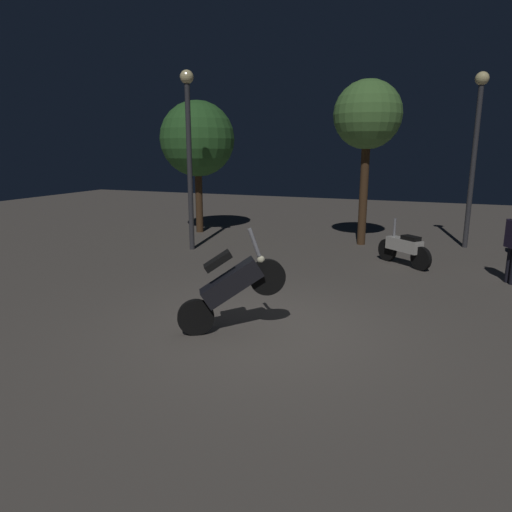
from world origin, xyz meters
name	(u,v)px	position (x,y,z in m)	size (l,w,h in m)	color
ground_plane	(269,330)	(0.00, 0.00, 0.00)	(40.00, 40.00, 0.00)	#605951
motorcycle_black_foreground	(231,286)	(-0.49, -0.32, 0.74)	(1.47, 0.94, 1.63)	black
motorcycle_white_parked_left	(404,248)	(1.62, 5.09, 0.44)	(1.33, 1.15, 1.11)	black
streetlamp_near	(189,138)	(-4.09, 4.83, 3.06)	(0.36, 0.36, 4.79)	#38383D
streetlamp_far	(476,138)	(3.11, 7.98, 3.06)	(0.36, 0.36, 4.79)	#38383D
tree_left_bg	(368,117)	(0.25, 7.31, 3.67)	(1.92, 1.92, 4.68)	#4C331E
tree_center_bg	(197,139)	(-5.24, 7.40, 3.09)	(2.45, 2.45, 4.33)	#4C331E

